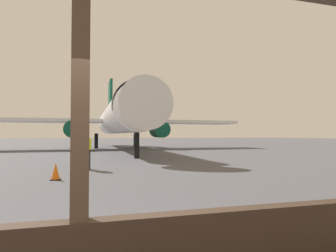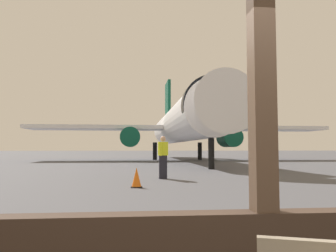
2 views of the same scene
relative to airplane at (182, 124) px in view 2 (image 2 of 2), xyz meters
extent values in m
plane|color=#4C4C51|center=(-3.37, 10.88, -3.57)|extent=(220.00, 220.00, 0.00)
cube|color=#38281E|center=(-3.37, -29.12, -3.22)|extent=(7.96, 0.24, 0.70)
cube|color=#4C3828|center=(-3.37, -29.12, -1.75)|extent=(0.20, 0.20, 3.65)
cylinder|color=silver|center=(0.00, 0.96, 0.02)|extent=(3.51, 28.68, 3.51)
cone|color=silver|center=(0.00, -14.68, 0.02)|extent=(3.33, 2.60, 3.33)
cylinder|color=black|center=(0.00, -12.78, 0.17)|extent=(3.58, 0.90, 3.58)
cube|color=silver|center=(-8.00, 2.29, -0.28)|extent=(14.25, 4.20, 0.36)
cube|color=silver|center=(8.00, 2.29, -0.28)|extent=(14.25, 4.20, 0.36)
cylinder|color=#0C4C38|center=(-4.95, 0.89, -1.28)|extent=(1.90, 3.20, 1.90)
cylinder|color=#0C4C38|center=(4.95, 0.89, -1.28)|extent=(1.90, 3.20, 1.90)
cube|color=#0C4C38|center=(0.00, 13.80, 4.17)|extent=(0.36, 4.40, 5.20)
cylinder|color=black|center=(0.00, -12.48, -2.65)|extent=(0.36, 0.36, 1.84)
cylinder|color=black|center=(-2.40, 3.29, -2.65)|extent=(0.44, 0.44, 1.84)
cylinder|color=black|center=(2.40, 3.29, -2.65)|extent=(0.44, 0.44, 1.84)
cube|color=black|center=(-3.35, -18.28, -3.09)|extent=(0.32, 0.20, 0.95)
cube|color=yellow|center=(-3.35, -18.28, -2.34)|extent=(0.40, 0.22, 0.55)
sphere|color=tan|center=(-3.35, -18.28, -1.94)|extent=(0.22, 0.22, 0.22)
cylinder|color=yellow|center=(-3.23, -18.07, -2.37)|extent=(0.09, 0.09, 0.52)
cylinder|color=yellow|center=(-3.47, -18.49, -2.37)|extent=(0.09, 0.09, 0.52)
cone|color=orange|center=(-4.45, -21.21, -3.25)|extent=(0.32, 0.32, 0.63)
cube|color=black|center=(-4.45, -21.21, -3.55)|extent=(0.36, 0.36, 0.03)
camera|label=1|loc=(-3.28, -32.48, -1.91)|focal=30.44mm
camera|label=2|loc=(-4.51, -32.01, -2.31)|focal=35.87mm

